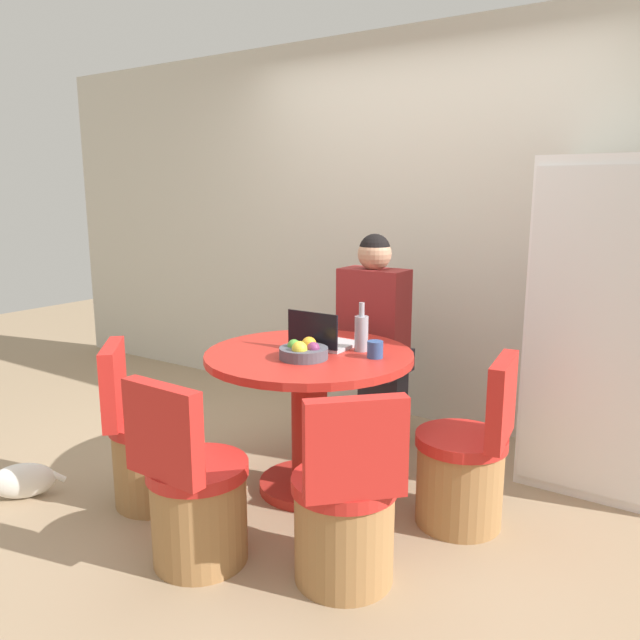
{
  "coord_description": "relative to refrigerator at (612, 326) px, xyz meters",
  "views": [
    {
      "loc": [
        1.82,
        -2.42,
        1.56
      ],
      "look_at": [
        0.06,
        0.2,
        0.9
      ],
      "focal_mm": 35.0,
      "sensor_mm": 36.0,
      "label": 1
    }
  ],
  "objects": [
    {
      "name": "ground_plane",
      "position": [
        -1.31,
        -1.09,
        -0.87
      ],
      "size": [
        12.0,
        12.0,
        0.0
      ],
      "primitive_type": "plane",
      "color": "#9E8466"
    },
    {
      "name": "wall_back",
      "position": [
        -1.31,
        0.36,
        0.43
      ],
      "size": [
        7.0,
        0.06,
        2.6
      ],
      "color": "beige",
      "rests_on": "ground_plane"
    },
    {
      "name": "refrigerator",
      "position": [
        0.0,
        0.0,
        0.0
      ],
      "size": [
        0.75,
        0.64,
        1.73
      ],
      "color": "white",
      "rests_on": "ground_plane"
    },
    {
      "name": "dining_table",
      "position": [
        -1.25,
        -0.98,
        -0.35
      ],
      "size": [
        1.07,
        1.07,
        0.75
      ],
      "color": "#B2261E",
      "rests_on": "ground_plane"
    },
    {
      "name": "chair_near_left_corner",
      "position": [
        -1.85,
        -1.55,
        -0.59
      ],
      "size": [
        0.5,
        0.5,
        0.83
      ],
      "rotation": [
        0.0,
        0.0,
        2.33
      ],
      "color": "#9E7042",
      "rests_on": "ground_plane"
    },
    {
      "name": "chair_near_camera",
      "position": [
        -1.27,
        -1.8,
        -0.59
      ],
      "size": [
        0.43,
        0.43,
        0.83
      ],
      "rotation": [
        0.0,
        0.0,
        3.12
      ],
      "color": "#9E7042",
      "rests_on": "ground_plane"
    },
    {
      "name": "chair_right_side",
      "position": [
        -0.45,
        -0.87,
        -0.59
      ],
      "size": [
        0.45,
        0.44,
        0.83
      ],
      "rotation": [
        0.0,
        0.0,
        -1.43
      ],
      "color": "#9E7042",
      "rests_on": "ground_plane"
    },
    {
      "name": "chair_near_right_corner",
      "position": [
        -0.68,
        -1.56,
        -0.59
      ],
      "size": [
        0.5,
        0.5,
        0.83
      ],
      "rotation": [
        0.0,
        0.0,
        -2.36
      ],
      "color": "#9E7042",
      "rests_on": "ground_plane"
    },
    {
      "name": "person_seated",
      "position": [
        -1.28,
        -0.23,
        -0.15
      ],
      "size": [
        0.4,
        0.37,
        1.31
      ],
      "rotation": [
        0.0,
        0.0,
        3.14
      ],
      "color": "#2D2D38",
      "rests_on": "ground_plane"
    },
    {
      "name": "laptop",
      "position": [
        -1.26,
        -0.85,
        -0.07
      ],
      "size": [
        0.3,
        0.26,
        0.2
      ],
      "rotation": [
        0.0,
        0.0,
        3.14
      ],
      "color": "#B7B7BC",
      "rests_on": "dining_table"
    },
    {
      "name": "fruit_bowl",
      "position": [
        -1.21,
        -1.1,
        -0.08
      ],
      "size": [
        0.24,
        0.24,
        0.1
      ],
      "color": "#4C4C56",
      "rests_on": "dining_table"
    },
    {
      "name": "coffee_cup",
      "position": [
        -0.92,
        -0.89,
        -0.07
      ],
      "size": [
        0.08,
        0.08,
        0.08
      ],
      "color": "#2D4C84",
      "rests_on": "dining_table"
    },
    {
      "name": "bottle",
      "position": [
        -1.05,
        -0.82,
        -0.01
      ],
      "size": [
        0.07,
        0.07,
        0.25
      ],
      "color": "#9999A3",
      "rests_on": "dining_table"
    },
    {
      "name": "cat",
      "position": [
        -2.44,
        -1.91,
        -0.77
      ],
      "size": [
        0.32,
        0.37,
        0.19
      ],
      "rotation": [
        0.0,
        0.0,
        4.03
      ],
      "color": "white",
      "rests_on": "ground_plane"
    }
  ]
}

